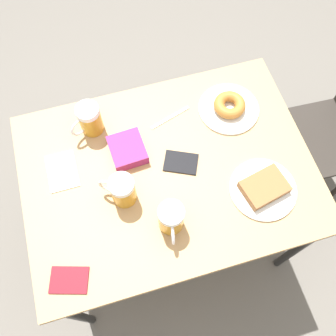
{
  "coord_description": "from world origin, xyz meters",
  "views": [
    {
      "loc": [
        0.56,
        -0.16,
        2.05
      ],
      "look_at": [
        0.0,
        0.0,
        0.78
      ],
      "focal_mm": 40.0,
      "sensor_mm": 36.0,
      "label": 1
    }
  ],
  "objects_px": {
    "beer_mug_left": "(122,190)",
    "napkin_folded": "(62,171)",
    "plate_with_cake": "(264,188)",
    "beer_mug_center": "(89,119)",
    "beer_mug_right": "(171,219)",
    "passport_far_edge": "(181,162)",
    "fork": "(170,118)",
    "passport_near_edge": "(69,280)",
    "blue_pouch": "(127,150)",
    "plate_with_donut": "(229,107)"
  },
  "relations": [
    {
      "from": "beer_mug_left",
      "to": "passport_far_edge",
      "type": "bearing_deg",
      "value": 107.18
    },
    {
      "from": "beer_mug_center",
      "to": "beer_mug_right",
      "type": "xyz_separation_m",
      "value": [
        0.46,
        0.19,
        0.0
      ]
    },
    {
      "from": "beer_mug_left",
      "to": "blue_pouch",
      "type": "distance_m",
      "value": 0.19
    },
    {
      "from": "plate_with_cake",
      "to": "napkin_folded",
      "type": "bearing_deg",
      "value": -112.01
    },
    {
      "from": "beer_mug_center",
      "to": "napkin_folded",
      "type": "bearing_deg",
      "value": -44.18
    },
    {
      "from": "plate_with_cake",
      "to": "beer_mug_center",
      "type": "bearing_deg",
      "value": -128.24
    },
    {
      "from": "plate_with_donut",
      "to": "passport_far_edge",
      "type": "distance_m",
      "value": 0.31
    },
    {
      "from": "plate_with_donut",
      "to": "beer_mug_right",
      "type": "distance_m",
      "value": 0.54
    },
    {
      "from": "beer_mug_center",
      "to": "beer_mug_right",
      "type": "distance_m",
      "value": 0.5
    },
    {
      "from": "plate_with_donut",
      "to": "beer_mug_center",
      "type": "relative_size",
      "value": 1.81
    },
    {
      "from": "passport_far_edge",
      "to": "plate_with_cake",
      "type": "bearing_deg",
      "value": 53.53
    },
    {
      "from": "fork",
      "to": "blue_pouch",
      "type": "height_order",
      "value": "blue_pouch"
    },
    {
      "from": "plate_with_cake",
      "to": "fork",
      "type": "relative_size",
      "value": 1.41
    },
    {
      "from": "napkin_folded",
      "to": "blue_pouch",
      "type": "height_order",
      "value": "blue_pouch"
    },
    {
      "from": "plate_with_cake",
      "to": "blue_pouch",
      "type": "xyz_separation_m",
      "value": [
        -0.29,
        -0.44,
        0.01
      ]
    },
    {
      "from": "plate_with_donut",
      "to": "fork",
      "type": "distance_m",
      "value": 0.24
    },
    {
      "from": "napkin_folded",
      "to": "passport_near_edge",
      "type": "bearing_deg",
      "value": -6.28
    },
    {
      "from": "plate_with_donut",
      "to": "beer_mug_right",
      "type": "xyz_separation_m",
      "value": [
        0.4,
        -0.36,
        0.05
      ]
    },
    {
      "from": "fork",
      "to": "passport_far_edge",
      "type": "height_order",
      "value": "passport_far_edge"
    },
    {
      "from": "beer_mug_left",
      "to": "beer_mug_center",
      "type": "bearing_deg",
      "value": -170.57
    },
    {
      "from": "blue_pouch",
      "to": "beer_mug_left",
      "type": "bearing_deg",
      "value": -18.2
    },
    {
      "from": "fork",
      "to": "beer_mug_right",
      "type": "bearing_deg",
      "value": -16.12
    },
    {
      "from": "plate_with_cake",
      "to": "napkin_folded",
      "type": "height_order",
      "value": "plate_with_cake"
    },
    {
      "from": "passport_near_edge",
      "to": "blue_pouch",
      "type": "bearing_deg",
      "value": 143.61
    },
    {
      "from": "napkin_folded",
      "to": "passport_far_edge",
      "type": "relative_size",
      "value": 1.03
    },
    {
      "from": "beer_mug_center",
      "to": "blue_pouch",
      "type": "bearing_deg",
      "value": 37.29
    },
    {
      "from": "plate_with_cake",
      "to": "beer_mug_center",
      "type": "relative_size",
      "value": 1.82
    },
    {
      "from": "fork",
      "to": "blue_pouch",
      "type": "distance_m",
      "value": 0.23
    },
    {
      "from": "napkin_folded",
      "to": "fork",
      "type": "relative_size",
      "value": 0.89
    },
    {
      "from": "plate_with_cake",
      "to": "passport_far_edge",
      "type": "distance_m",
      "value": 0.32
    },
    {
      "from": "beer_mug_left",
      "to": "fork",
      "type": "xyz_separation_m",
      "value": [
        -0.28,
        0.26,
        -0.07
      ]
    },
    {
      "from": "passport_far_edge",
      "to": "plate_with_donut",
      "type": "bearing_deg",
      "value": 124.28
    },
    {
      "from": "plate_with_cake",
      "to": "napkin_folded",
      "type": "relative_size",
      "value": 1.58
    },
    {
      "from": "fork",
      "to": "passport_near_edge",
      "type": "distance_m",
      "value": 0.72
    },
    {
      "from": "fork",
      "to": "plate_with_cake",
      "type": "bearing_deg",
      "value": 31.21
    },
    {
      "from": "plate_with_donut",
      "to": "plate_with_cake",
      "type": "bearing_deg",
      "value": -0.1
    },
    {
      "from": "napkin_folded",
      "to": "fork",
      "type": "bearing_deg",
      "value": 103.85
    },
    {
      "from": "beer_mug_left",
      "to": "plate_with_cake",
      "type": "bearing_deg",
      "value": 76.84
    },
    {
      "from": "plate_with_donut",
      "to": "beer_mug_right",
      "type": "height_order",
      "value": "beer_mug_right"
    },
    {
      "from": "passport_near_edge",
      "to": "blue_pouch",
      "type": "height_order",
      "value": "blue_pouch"
    },
    {
      "from": "beer_mug_right",
      "to": "passport_far_edge",
      "type": "height_order",
      "value": "beer_mug_right"
    },
    {
      "from": "plate_with_cake",
      "to": "blue_pouch",
      "type": "relative_size",
      "value": 1.67
    },
    {
      "from": "napkin_folded",
      "to": "passport_far_edge",
      "type": "distance_m",
      "value": 0.45
    },
    {
      "from": "beer_mug_right",
      "to": "fork",
      "type": "xyz_separation_m",
      "value": [
        -0.42,
        0.12,
        -0.07
      ]
    },
    {
      "from": "passport_near_edge",
      "to": "beer_mug_center",
      "type": "bearing_deg",
      "value": 160.89
    },
    {
      "from": "beer_mug_left",
      "to": "napkin_folded",
      "type": "xyz_separation_m",
      "value": [
        -0.17,
        -0.2,
        -0.07
      ]
    },
    {
      "from": "beer_mug_center",
      "to": "passport_far_edge",
      "type": "distance_m",
      "value": 0.38
    },
    {
      "from": "plate_with_cake",
      "to": "passport_near_edge",
      "type": "distance_m",
      "value": 0.75
    },
    {
      "from": "passport_far_edge",
      "to": "beer_mug_left",
      "type": "bearing_deg",
      "value": -72.82
    },
    {
      "from": "blue_pouch",
      "to": "fork",
      "type": "bearing_deg",
      "value": 117.63
    }
  ]
}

